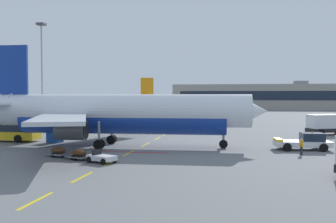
{
  "coord_description": "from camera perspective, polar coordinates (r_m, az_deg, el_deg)",
  "views": [
    {
      "loc": [
        29.55,
        -18.58,
        6.03
      ],
      "look_at": [
        20.36,
        31.2,
        4.01
      ],
      "focal_mm": 42.31,
      "sensor_mm": 36.0,
      "label": 1
    }
  ],
  "objects": [
    {
      "name": "ground",
      "position": [
        59.81,
        20.51,
        -3.65
      ],
      "size": [
        400.0,
        400.0,
        0.0
      ],
      "primitive_type": "plane",
      "color": "slate"
    },
    {
      "name": "apron_paint_markings",
      "position": [
        58.52,
        -0.98,
        -3.63
      ],
      "size": [
        8.0,
        97.83,
        0.01
      ],
      "color": "yellow",
      "rests_on": "ground"
    },
    {
      "name": "airliner_foreground",
      "position": [
        47.19,
        -7.33,
        -0.26
      ],
      "size": [
        34.78,
        34.59,
        12.2
      ],
      "color": "silver",
      "rests_on": "ground"
    },
    {
      "name": "pushback_tug",
      "position": [
        46.73,
        19.04,
        -4.14
      ],
      "size": [
        6.24,
        3.64,
        2.08
      ],
      "color": "silver",
      "rests_on": "ground"
    },
    {
      "name": "airliner_mid_left",
      "position": [
        99.26,
        -20.91,
        0.9
      ],
      "size": [
        27.7,
        30.03,
        12.02
      ],
      "color": "silver",
      "rests_on": "ground"
    },
    {
      "name": "airliner_far_center",
      "position": [
        132.37,
        -8.72,
        1.34
      ],
      "size": [
        33.39,
        31.88,
        12.1
      ],
      "color": "silver",
      "rests_on": "ground"
    },
    {
      "name": "ground_power_truck",
      "position": [
        65.98,
        22.06,
        -1.7
      ],
      "size": [
        7.36,
        5.15,
        3.14
      ],
      "color": "black",
      "rests_on": "ground"
    },
    {
      "name": "baggage_train",
      "position": [
        38.5,
        -12.72,
        -6.0
      ],
      "size": [
        8.37,
        5.09,
        1.14
      ],
      "color": "silver",
      "rests_on": "ground"
    },
    {
      "name": "ground_crew_worker",
      "position": [
        42.79,
        18.66,
        -4.66
      ],
      "size": [
        0.32,
        0.68,
        1.67
      ],
      "color": "#232328",
      "rests_on": "ground"
    },
    {
      "name": "uld_cargo_container",
      "position": [
        53.17,
        -15.98,
        -3.45
      ],
      "size": [
        1.84,
        1.8,
        1.6
      ],
      "color": "#194C9E",
      "rests_on": "ground"
    },
    {
      "name": "apron_light_mast_near",
      "position": [
        96.19,
        -17.73,
        7.09
      ],
      "size": [
        1.8,
        1.8,
        22.7
      ],
      "color": "slate",
      "rests_on": "ground"
    },
    {
      "name": "terminal_satellite",
      "position": [
        186.78,
        14.57,
        2.07
      ],
      "size": [
        87.32,
        21.93,
        12.72
      ],
      "color": "#9E998E",
      "rests_on": "ground"
    }
  ]
}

